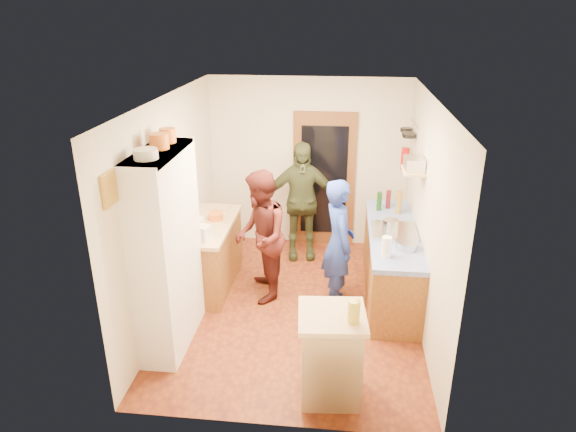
% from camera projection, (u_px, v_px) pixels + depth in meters
% --- Properties ---
extents(floor, '(3.00, 4.00, 0.02)m').
position_uv_depth(floor, '(295.00, 307.00, 6.49)').
color(floor, brown).
rests_on(floor, ground).
extents(ceiling, '(3.00, 4.00, 0.02)m').
position_uv_depth(ceiling, '(296.00, 98.00, 5.50)').
color(ceiling, silver).
rests_on(ceiling, ground).
extents(wall_back, '(3.00, 0.02, 2.60)m').
position_uv_depth(wall_back, '(308.00, 163.00, 7.85)').
color(wall_back, beige).
rests_on(wall_back, ground).
extents(wall_front, '(3.00, 0.02, 2.60)m').
position_uv_depth(wall_front, '(272.00, 302.00, 4.15)').
color(wall_front, beige).
rests_on(wall_front, ground).
extents(wall_left, '(0.02, 4.00, 2.60)m').
position_uv_depth(wall_left, '(170.00, 206.00, 6.15)').
color(wall_left, beige).
rests_on(wall_left, ground).
extents(wall_right, '(0.02, 4.00, 2.60)m').
position_uv_depth(wall_right, '(427.00, 216.00, 5.85)').
color(wall_right, beige).
rests_on(wall_right, ground).
extents(door_frame, '(0.95, 0.06, 2.10)m').
position_uv_depth(door_frame, '(324.00, 180.00, 7.88)').
color(door_frame, brown).
rests_on(door_frame, ground).
extents(door_glass, '(0.70, 0.02, 1.70)m').
position_uv_depth(door_glass, '(324.00, 181.00, 7.85)').
color(door_glass, black).
rests_on(door_glass, door_frame).
extents(hutch_body, '(0.40, 1.20, 2.20)m').
position_uv_depth(hutch_body, '(167.00, 251.00, 5.47)').
color(hutch_body, white).
rests_on(hutch_body, ground).
extents(hutch_top_shelf, '(0.40, 1.14, 0.04)m').
position_uv_depth(hutch_top_shelf, '(157.00, 153.00, 5.06)').
color(hutch_top_shelf, white).
rests_on(hutch_top_shelf, hutch_body).
extents(plate_stack, '(0.23, 0.23, 0.09)m').
position_uv_depth(plate_stack, '(146.00, 154.00, 4.76)').
color(plate_stack, white).
rests_on(plate_stack, hutch_top_shelf).
extents(orange_pot_a, '(0.19, 0.19, 0.15)m').
position_uv_depth(orange_pot_a, '(159.00, 141.00, 5.09)').
color(orange_pot_a, orange).
rests_on(orange_pot_a, hutch_top_shelf).
extents(orange_pot_b, '(0.17, 0.17, 0.15)m').
position_uv_depth(orange_pot_b, '(168.00, 135.00, 5.34)').
color(orange_pot_b, orange).
rests_on(orange_pot_b, hutch_top_shelf).
extents(left_counter_base, '(0.60, 1.40, 0.85)m').
position_uv_depth(left_counter_base, '(209.00, 256.00, 6.86)').
color(left_counter_base, olive).
rests_on(left_counter_base, ground).
extents(left_counter_top, '(0.64, 1.44, 0.05)m').
position_uv_depth(left_counter_top, '(207.00, 225.00, 6.69)').
color(left_counter_top, tan).
rests_on(left_counter_top, left_counter_base).
extents(toaster, '(0.28, 0.24, 0.18)m').
position_uv_depth(toaster, '(200.00, 232.00, 6.19)').
color(toaster, white).
rests_on(toaster, left_counter_top).
extents(kettle, '(0.16, 0.16, 0.16)m').
position_uv_depth(kettle, '(199.00, 224.00, 6.46)').
color(kettle, white).
rests_on(kettle, left_counter_top).
extents(orange_bowl, '(0.25, 0.25, 0.09)m').
position_uv_depth(orange_bowl, '(216.00, 216.00, 6.80)').
color(orange_bowl, orange).
rests_on(orange_bowl, left_counter_top).
extents(chopping_board, '(0.32, 0.25, 0.02)m').
position_uv_depth(chopping_board, '(219.00, 207.00, 7.19)').
color(chopping_board, tan).
rests_on(chopping_board, left_counter_top).
extents(right_counter_base, '(0.60, 2.20, 0.84)m').
position_uv_depth(right_counter_base, '(391.00, 264.00, 6.67)').
color(right_counter_base, olive).
rests_on(right_counter_base, ground).
extents(right_counter_top, '(0.62, 2.22, 0.06)m').
position_uv_depth(right_counter_top, '(393.00, 232.00, 6.50)').
color(right_counter_top, '#0A2DA4').
rests_on(right_counter_top, right_counter_base).
extents(hob, '(0.55, 0.58, 0.04)m').
position_uv_depth(hob, '(394.00, 231.00, 6.41)').
color(hob, silver).
rests_on(hob, right_counter_top).
extents(pot_on_hob, '(0.19, 0.19, 0.12)m').
position_uv_depth(pot_on_hob, '(390.00, 224.00, 6.40)').
color(pot_on_hob, silver).
rests_on(pot_on_hob, hob).
extents(bottle_a, '(0.08, 0.08, 0.26)m').
position_uv_depth(bottle_a, '(379.00, 201.00, 7.07)').
color(bottle_a, '#143F14').
rests_on(bottle_a, right_counter_top).
extents(bottle_b, '(0.07, 0.07, 0.26)m').
position_uv_depth(bottle_b, '(388.00, 199.00, 7.15)').
color(bottle_b, '#591419').
rests_on(bottle_b, right_counter_top).
extents(bottle_c, '(0.09, 0.09, 0.31)m').
position_uv_depth(bottle_c, '(399.00, 202.00, 6.96)').
color(bottle_c, olive).
rests_on(bottle_c, right_counter_top).
extents(paper_towel, '(0.12, 0.12, 0.24)m').
position_uv_depth(paper_towel, '(386.00, 247.00, 5.75)').
color(paper_towel, white).
rests_on(paper_towel, right_counter_top).
extents(mixing_bowl, '(0.31, 0.31, 0.10)m').
position_uv_depth(mixing_bowl, '(406.00, 245.00, 5.96)').
color(mixing_bowl, silver).
rests_on(mixing_bowl, right_counter_top).
extents(island_base, '(0.59, 0.59, 0.86)m').
position_uv_depth(island_base, '(331.00, 357.00, 4.87)').
color(island_base, tan).
rests_on(island_base, ground).
extents(island_top, '(0.67, 0.67, 0.05)m').
position_uv_depth(island_top, '(332.00, 316.00, 4.70)').
color(island_top, tan).
rests_on(island_top, island_base).
extents(cutting_board, '(0.37, 0.31, 0.02)m').
position_uv_depth(cutting_board, '(327.00, 312.00, 4.74)').
color(cutting_board, white).
rests_on(cutting_board, island_top).
extents(oil_jar, '(0.12, 0.12, 0.22)m').
position_uv_depth(oil_jar, '(354.00, 311.00, 4.53)').
color(oil_jar, '#AD9E2D').
rests_on(oil_jar, island_top).
extents(pan_rail, '(0.02, 0.65, 0.02)m').
position_uv_depth(pan_rail, '(413.00, 123.00, 6.97)').
color(pan_rail, silver).
rests_on(pan_rail, wall_right).
extents(pan_hang_a, '(0.18, 0.18, 0.05)m').
position_uv_depth(pan_hang_a, '(409.00, 136.00, 6.87)').
color(pan_hang_a, black).
rests_on(pan_hang_a, pan_rail).
extents(pan_hang_b, '(0.16, 0.16, 0.05)m').
position_uv_depth(pan_hang_b, '(408.00, 134.00, 7.06)').
color(pan_hang_b, black).
rests_on(pan_hang_b, pan_rail).
extents(pan_hang_c, '(0.17, 0.17, 0.05)m').
position_uv_depth(pan_hang_c, '(406.00, 130.00, 7.24)').
color(pan_hang_c, black).
rests_on(pan_hang_c, pan_rail).
extents(wall_shelf, '(0.26, 0.42, 0.03)m').
position_uv_depth(wall_shelf, '(413.00, 171.00, 6.12)').
color(wall_shelf, tan).
rests_on(wall_shelf, wall_right).
extents(radio, '(0.23, 0.31, 0.15)m').
position_uv_depth(radio, '(414.00, 164.00, 6.09)').
color(radio, silver).
rests_on(radio, wall_shelf).
extents(ext_bracket, '(0.06, 0.10, 0.04)m').
position_uv_depth(ext_bracket, '(409.00, 162.00, 7.36)').
color(ext_bracket, black).
rests_on(ext_bracket, wall_right).
extents(fire_extinguisher, '(0.11, 0.11, 0.32)m').
position_uv_depth(fire_extinguisher, '(405.00, 159.00, 7.35)').
color(fire_extinguisher, red).
rests_on(fire_extinguisher, wall_right).
extents(picture_frame, '(0.03, 0.25, 0.30)m').
position_uv_depth(picture_frame, '(109.00, 189.00, 4.44)').
color(picture_frame, gold).
rests_on(picture_frame, wall_left).
extents(person_hob, '(0.54, 0.68, 1.64)m').
position_uv_depth(person_hob, '(342.00, 244.00, 6.28)').
color(person_hob, navy).
rests_on(person_hob, ground).
extents(person_left, '(0.79, 0.93, 1.70)m').
position_uv_depth(person_left, '(263.00, 235.00, 6.45)').
color(person_left, '#441714').
rests_on(person_left, ground).
extents(person_back, '(1.09, 0.58, 1.78)m').
position_uv_depth(person_back, '(302.00, 201.00, 7.48)').
color(person_back, '#343C21').
rests_on(person_back, ground).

